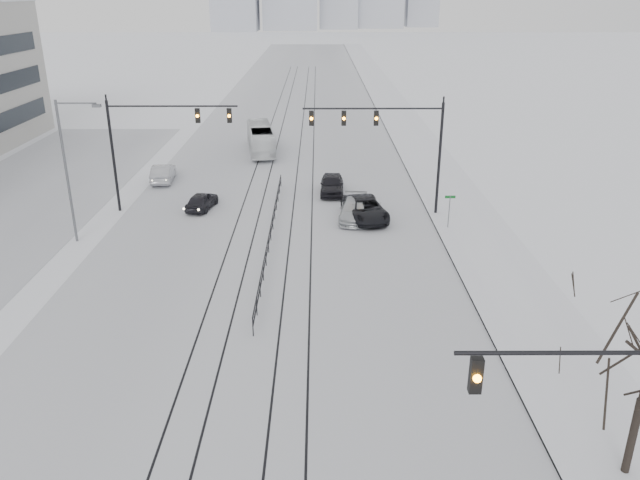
{
  "coord_description": "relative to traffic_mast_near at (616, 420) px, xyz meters",
  "views": [
    {
      "loc": [
        3.01,
        -7.31,
        14.96
      ],
      "look_at": [
        3.13,
        22.1,
        3.2
      ],
      "focal_mm": 35.0,
      "sensor_mm": 36.0,
      "label": 1
    }
  ],
  "objects": [
    {
      "name": "traffic_mast_ne",
      "position": [
        -2.64,
        29.0,
        1.2
      ],
      "size": [
        9.6,
        0.37,
        8.0
      ],
      "color": "black",
      "rests_on": "ground"
    },
    {
      "name": "sedan_nb_right",
      "position": [
        -5.22,
        28.02,
        -3.87
      ],
      "size": [
        2.47,
        4.96,
        1.39
      ],
      "primitive_type": "imported",
      "rotation": [
        0.0,
        0.0,
        -0.11
      ],
      "color": "#B3B7BB",
      "rests_on": "ground"
    },
    {
      "name": "traffic_mast_near",
      "position": [
        0.0,
        0.0,
        0.0
      ],
      "size": [
        6.1,
        0.37,
        7.0
      ],
      "color": "black",
      "rests_on": "ground"
    },
    {
      "name": "sedan_nb_front",
      "position": [
        -4.44,
        28.06,
        -3.81
      ],
      "size": [
        3.46,
        5.81,
        1.51
      ],
      "primitive_type": "imported",
      "rotation": [
        0.0,
        0.0,
        0.18
      ],
      "color": "black",
      "rests_on": "ground"
    },
    {
      "name": "tram_rails",
      "position": [
        -10.79,
        34.0,
        -4.54
      ],
      "size": [
        5.3,
        180.0,
        0.01
      ],
      "color": "black",
      "rests_on": "ground"
    },
    {
      "name": "road",
      "position": [
        -10.79,
        54.0,
        -4.55
      ],
      "size": [
        22.0,
        260.0,
        0.02
      ],
      "primitive_type": "cube",
      "color": "silver",
      "rests_on": "ground"
    },
    {
      "name": "traffic_mast_nw",
      "position": [
        -19.31,
        30.0,
        1.01
      ],
      "size": [
        9.1,
        0.37,
        8.0
      ],
      "color": "black",
      "rests_on": "ground"
    },
    {
      "name": "street_light_west",
      "position": [
        -22.99,
        24.0,
        0.65
      ],
      "size": [
        2.73,
        0.25,
        9.0
      ],
      "color": "#595B60",
      "rests_on": "ground"
    },
    {
      "name": "sidewalk_east",
      "position": [
        2.71,
        54.0,
        -4.48
      ],
      "size": [
        5.0,
        260.0,
        0.16
      ],
      "primitive_type": "cube",
      "color": "silver",
      "rests_on": "ground"
    },
    {
      "name": "sedan_nb_far",
      "position": [
        -6.64,
        34.01,
        -3.8
      ],
      "size": [
        1.95,
        4.55,
        1.53
      ],
      "primitive_type": "imported",
      "rotation": [
        0.0,
        0.0,
        -0.03
      ],
      "color": "black",
      "rests_on": "ground"
    },
    {
      "name": "box_truck",
      "position": [
        -13.42,
        47.8,
        -3.21
      ],
      "size": [
        3.67,
        9.94,
        2.71
      ],
      "primitive_type": "imported",
      "rotation": [
        0.0,
        0.0,
        3.29
      ],
      "color": "white",
      "rests_on": "ground"
    },
    {
      "name": "sedan_sb_outer",
      "position": [
        -20.79,
        37.49,
        -3.83
      ],
      "size": [
        1.91,
        4.58,
        1.47
      ],
      "primitive_type": "imported",
      "rotation": [
        0.0,
        0.0,
        3.22
      ],
      "color": "#A7A8AE",
      "rests_on": "ground"
    },
    {
      "name": "curb",
      "position": [
        0.26,
        54.0,
        -4.5
      ],
      "size": [
        0.1,
        260.0,
        0.12
      ],
      "primitive_type": "cube",
      "color": "gray",
      "rests_on": "ground"
    },
    {
      "name": "sedan_sb_inner",
      "position": [
        -16.29,
        30.29,
        -3.92
      ],
      "size": [
        2.19,
        3.97,
        1.28
      ],
      "primitive_type": "imported",
      "rotation": [
        0.0,
        0.0,
        2.95
      ],
      "color": "black",
      "rests_on": "ground"
    },
    {
      "name": "street_sign",
      "position": [
        1.01,
        26.0,
        -2.96
      ],
      "size": [
        0.7,
        0.06,
        2.4
      ],
      "color": "#595B60",
      "rests_on": "ground"
    },
    {
      "name": "median_fence",
      "position": [
        -10.79,
        24.0,
        -4.04
      ],
      "size": [
        0.06,
        24.0,
        1.0
      ],
      "color": "black",
      "rests_on": "ground"
    }
  ]
}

